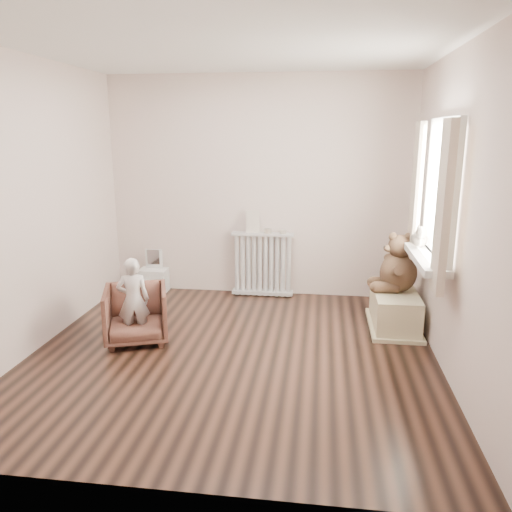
# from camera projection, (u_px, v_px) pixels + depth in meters

# --- Properties ---
(floor) EXTENTS (3.60, 3.60, 0.01)m
(floor) POSITION_uv_depth(u_px,v_px,m) (233.00, 353.00, 4.50)
(floor) COLOR black
(floor) RESTS_ON ground
(ceiling) EXTENTS (3.60, 3.60, 0.01)m
(ceiling) POSITION_uv_depth(u_px,v_px,m) (229.00, 45.00, 3.88)
(ceiling) COLOR white
(ceiling) RESTS_ON ground
(back_wall) EXTENTS (3.60, 0.02, 2.60)m
(back_wall) POSITION_uv_depth(u_px,v_px,m) (259.00, 188.00, 5.92)
(back_wall) COLOR silver
(back_wall) RESTS_ON ground
(front_wall) EXTENTS (3.60, 0.02, 2.60)m
(front_wall) POSITION_uv_depth(u_px,v_px,m) (166.00, 266.00, 2.46)
(front_wall) COLOR silver
(front_wall) RESTS_ON ground
(left_wall) EXTENTS (0.02, 3.60, 2.60)m
(left_wall) POSITION_uv_depth(u_px,v_px,m) (32.00, 206.00, 4.42)
(left_wall) COLOR silver
(left_wall) RESTS_ON ground
(right_wall) EXTENTS (0.02, 3.60, 2.60)m
(right_wall) POSITION_uv_depth(u_px,v_px,m) (454.00, 215.00, 3.96)
(right_wall) COLOR silver
(right_wall) RESTS_ON ground
(window) EXTENTS (0.03, 0.90, 1.10)m
(window) POSITION_uv_depth(u_px,v_px,m) (442.00, 192.00, 4.22)
(window) COLOR white
(window) RESTS_ON right_wall
(window_sill) EXTENTS (0.22, 1.10, 0.06)m
(window_sill) POSITION_uv_depth(u_px,v_px,m) (425.00, 258.00, 4.37)
(window_sill) COLOR silver
(window_sill) RESTS_ON right_wall
(curtain_left) EXTENTS (0.06, 0.26, 1.30)m
(curtain_left) POSITION_uv_depth(u_px,v_px,m) (443.00, 208.00, 3.70)
(curtain_left) COLOR beige
(curtain_left) RESTS_ON right_wall
(curtain_right) EXTENTS (0.06, 0.26, 1.30)m
(curtain_right) POSITION_uv_depth(u_px,v_px,m) (416.00, 191.00, 4.79)
(curtain_right) COLOR beige
(curtain_right) RESTS_ON right_wall
(radiator) EXTENTS (0.74, 0.14, 0.78)m
(radiator) POSITION_uv_depth(u_px,v_px,m) (263.00, 264.00, 6.02)
(radiator) COLOR silver
(radiator) RESTS_ON floor
(paper_doll) EXTENTS (0.16, 0.01, 0.26)m
(paper_doll) POSITION_uv_depth(u_px,v_px,m) (253.00, 222.00, 5.91)
(paper_doll) COLOR beige
(paper_doll) RESTS_ON radiator
(tin_a) EXTENTS (0.09, 0.09, 0.05)m
(tin_a) POSITION_uv_depth(u_px,v_px,m) (268.00, 231.00, 5.91)
(tin_a) COLOR #A59E8C
(tin_a) RESTS_ON radiator
(tin_b) EXTENTS (0.08, 0.08, 0.04)m
(tin_b) POSITION_uv_depth(u_px,v_px,m) (283.00, 232.00, 5.89)
(tin_b) COLOR #A59E8C
(tin_b) RESTS_ON radiator
(toy_vanity) EXTENTS (0.34, 0.24, 0.53)m
(toy_vanity) POSITION_uv_depth(u_px,v_px,m) (153.00, 270.00, 6.19)
(toy_vanity) COLOR silver
(toy_vanity) RESTS_ON floor
(armchair) EXTENTS (0.73, 0.74, 0.53)m
(armchair) POSITION_uv_depth(u_px,v_px,m) (136.00, 314.00, 4.71)
(armchair) COLOR brown
(armchair) RESTS_ON floor
(child) EXTENTS (0.34, 0.28, 0.81)m
(child) POSITION_uv_depth(u_px,v_px,m) (133.00, 300.00, 4.63)
(child) COLOR silver
(child) RESTS_ON armchair
(toy_bench) EXTENTS (0.43, 0.81, 0.38)m
(toy_bench) POSITION_uv_depth(u_px,v_px,m) (395.00, 309.00, 5.06)
(toy_bench) COLOR beige
(toy_bench) RESTS_ON floor
(teddy_bear) EXTENTS (0.50, 0.40, 0.59)m
(teddy_bear) POSITION_uv_depth(u_px,v_px,m) (399.00, 263.00, 5.00)
(teddy_bear) COLOR #3B281B
(teddy_bear) RESTS_ON toy_bench
(plush_cat) EXTENTS (0.24, 0.29, 0.21)m
(plush_cat) POSITION_uv_depth(u_px,v_px,m) (419.00, 237.00, 4.62)
(plush_cat) COLOR slate
(plush_cat) RESTS_ON window_sill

